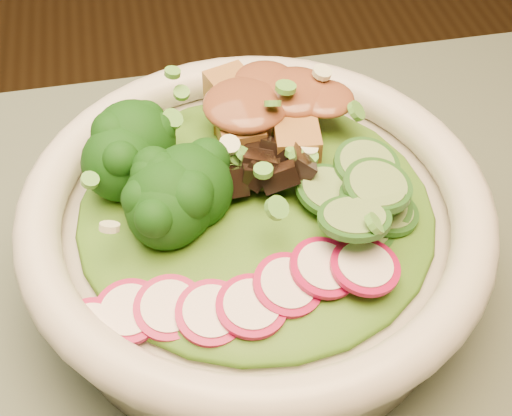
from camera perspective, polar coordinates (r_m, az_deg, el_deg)
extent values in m
cylinder|color=black|center=(1.01, 18.39, -6.80)|extent=(0.06, 0.06, 0.72)
cylinder|color=silver|center=(0.47, 0.00, -2.92)|extent=(0.27, 0.27, 0.06)
torus|color=silver|center=(0.45, 0.00, 0.16)|extent=(0.30, 0.30, 0.03)
ellipsoid|color=#255812|center=(0.45, 0.00, 0.09)|extent=(0.23, 0.23, 0.03)
ellipsoid|color=brown|center=(0.48, 1.01, 8.52)|extent=(0.08, 0.06, 0.02)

